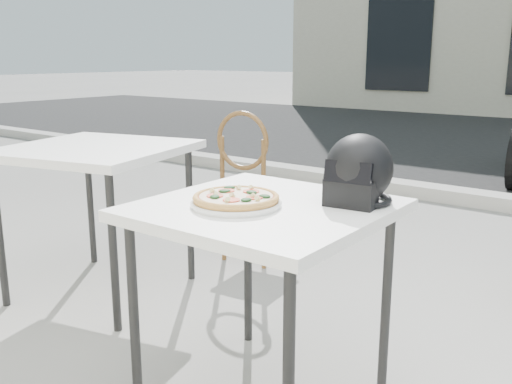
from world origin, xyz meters
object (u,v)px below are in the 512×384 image
Objects in this scene: cafe_table_main at (264,223)px; helmet at (358,173)px; plate at (236,204)px; cafe_chair_side at (250,178)px; pizza at (236,197)px; cafe_table_side at (96,159)px.

cafe_table_main is 2.92× the size of helmet.
plate reaches higher than cafe_table_main.
cafe_chair_side reaches higher than cafe_table_main.
cafe_table_main is 2.56× the size of pizza.
helmet reaches higher than cafe_table_main.
plate is 0.43× the size of cafe_chair_side.
pizza is 0.45m from helmet.
plate is 0.02m from pizza.
helmet reaches higher than pizza.
cafe_table_side is at bearing 170.63° from helmet.
helmet reaches higher than plate.
cafe_table_side is 0.99m from cafe_chair_side.
pizza reaches higher than cafe_table_main.
plate is at bearing -109.40° from pizza.
pizza is at bearing -142.76° from helmet.
helmet is (0.31, 0.31, 0.10)m from plate.
plate is at bearing -142.75° from helmet.
cafe_table_main is 1.96× the size of plate.
plate is at bearing -16.28° from cafe_table_side.
cafe_table_side is (-1.27, 0.37, -0.03)m from plate.
helmet is 1.61m from cafe_chair_side.
helmet is (0.31, 0.31, 0.08)m from pizza.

